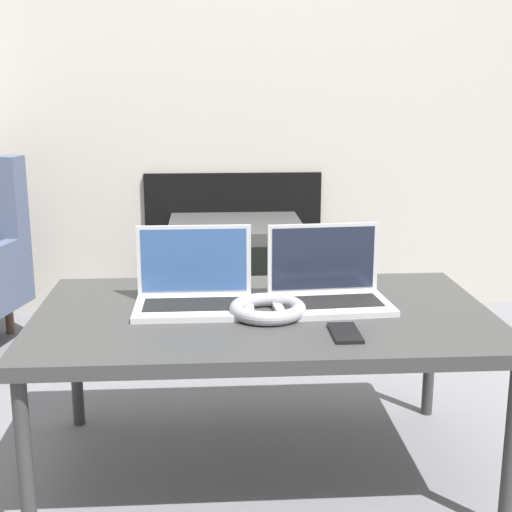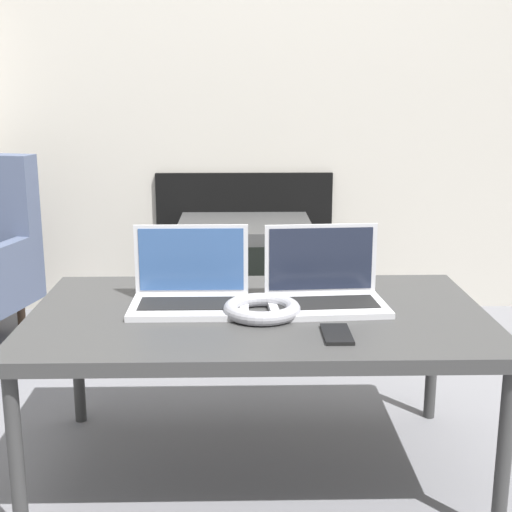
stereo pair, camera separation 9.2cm
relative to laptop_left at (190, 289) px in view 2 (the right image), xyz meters
name	(u,v)px [view 2 (the right image)]	position (x,y,z in m)	size (l,w,h in m)	color
wall_back	(250,32)	(0.18, 1.47, 0.77)	(7.00, 0.08, 2.60)	#ADA89E
table	(258,323)	(0.18, -0.05, -0.08)	(1.21, 0.72, 0.47)	#333333
laptop_left	(190,289)	(0.00, 0.00, 0.00)	(0.32, 0.21, 0.21)	#B2B2B7
laptop_right	(325,288)	(0.37, 0.00, 0.00)	(0.33, 0.23, 0.21)	#B2B2B7
headphones	(262,309)	(0.19, -0.09, -0.03)	(0.20, 0.20, 0.04)	gray
phone	(337,334)	(0.37, -0.25, -0.04)	(0.07, 0.14, 0.01)	black
tv	(245,276)	(0.16, 1.16, -0.28)	(0.57, 0.52, 0.48)	#383838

